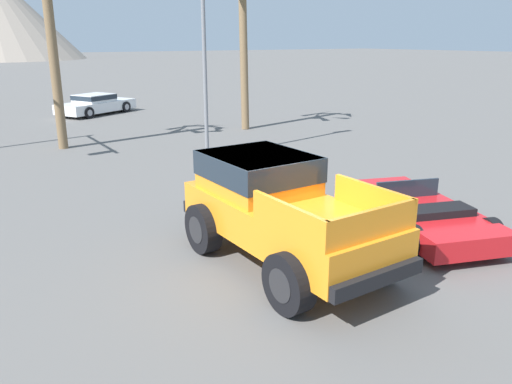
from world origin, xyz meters
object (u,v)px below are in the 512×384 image
object	(u,v)px
parked_car_white	(96,104)
orange_pickup_truck	(276,205)
red_convertible_car	(417,213)
street_lamp_post	(203,7)

from	to	relation	value
parked_car_white	orange_pickup_truck	bearing A→B (deg)	-34.73
red_convertible_car	street_lamp_post	world-z (taller)	street_lamp_post
orange_pickup_truck	red_convertible_car	xyz separation A→B (m)	(3.58, -0.40, -0.72)
red_convertible_car	parked_car_white	world-z (taller)	parked_car_white
parked_car_white	street_lamp_post	bearing A→B (deg)	-26.68
parked_car_white	street_lamp_post	world-z (taller)	street_lamp_post
orange_pickup_truck	red_convertible_car	world-z (taller)	orange_pickup_truck
red_convertible_car	street_lamp_post	bearing A→B (deg)	113.40
red_convertible_car	parked_car_white	bearing A→B (deg)	111.38
orange_pickup_truck	parked_car_white	bearing A→B (deg)	82.10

